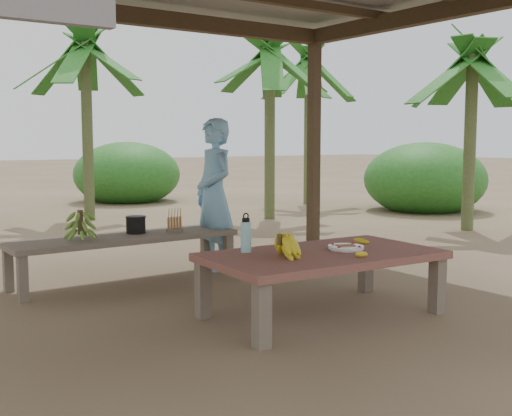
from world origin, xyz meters
TOP-DOWN VIEW (x-y plane):
  - ground at (0.00, 0.00)m, footprint 80.00×80.00m
  - work_table at (0.49, -0.60)m, footprint 1.85×1.09m
  - bench at (-0.30, 1.38)m, footprint 2.21×0.63m
  - ripe_banana_bunch at (0.08, -0.60)m, footprint 0.39×0.36m
  - plate at (0.71, -0.63)m, footprint 0.28×0.28m
  - loose_banana_front at (0.59, -0.93)m, footprint 0.17×0.08m
  - loose_banana_side at (1.02, -0.48)m, footprint 0.09×0.14m
  - water_flask at (0.00, -0.26)m, footprint 0.08×0.08m
  - green_banana_stalk at (-0.73, 1.38)m, footprint 0.25×0.25m
  - cooking_pot at (-0.14, 1.47)m, footprint 0.19×0.19m
  - skewer_rack at (0.21, 1.34)m, footprint 0.18×0.08m
  - woman at (0.73, 1.42)m, footprint 0.43×0.61m
  - banana_plant_ne at (3.74, 4.61)m, footprint 1.80×1.80m
  - banana_plant_n at (1.10, 6.19)m, footprint 1.80×1.80m
  - banana_plant_e at (5.38, 1.77)m, footprint 1.80×1.80m
  - banana_plant_far at (5.91, 6.24)m, footprint 1.80×1.80m

SIDE VIEW (x-z plane):
  - ground at x=0.00m, z-range 0.00..0.00m
  - bench at x=-0.30m, z-range 0.17..0.62m
  - work_table at x=0.49m, z-range 0.18..0.68m
  - plate at x=0.71m, z-range 0.50..0.54m
  - loose_banana_front at x=0.59m, z-range 0.50..0.54m
  - loose_banana_side at x=1.02m, z-range 0.50..0.54m
  - cooking_pot at x=-0.14m, z-range 0.45..0.61m
  - skewer_rack at x=0.21m, z-range 0.45..0.69m
  - green_banana_stalk at x=-0.73m, z-range 0.45..0.74m
  - ripe_banana_bunch at x=0.08m, z-range 0.50..0.69m
  - water_flask at x=0.00m, z-range 0.48..0.78m
  - woman at x=0.73m, z-range 0.00..1.59m
  - banana_plant_e at x=5.38m, z-range 0.93..3.75m
  - banana_plant_ne at x=3.74m, z-range 1.05..4.14m
  - banana_plant_n at x=1.10m, z-range 1.10..4.27m
  - banana_plant_far at x=5.91m, z-range 1.12..4.36m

